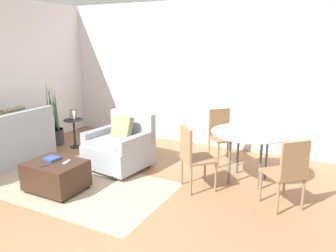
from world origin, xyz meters
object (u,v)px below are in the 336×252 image
object	(u,v)px
potted_plant	(54,129)
dining_chair_near_right	(288,170)
dining_chair_near_left	(193,154)
ottoman	(56,175)
tv_remote_secondary	(67,162)
armchair	(120,147)
picture_frame	(73,115)
dining_table	(250,138)
tv_remote_primary	(44,165)
side_table	(74,128)
dining_chair_far_left	(222,132)
book_stack	(52,159)

from	to	relation	value
potted_plant	dining_chair_near_right	distance (m)	4.54
potted_plant	dining_chair_near_left	distance (m)	3.32
ottoman	tv_remote_secondary	size ratio (longest dim) A/B	4.81
armchair	dining_chair_near_right	xyz separation A→B (m)	(2.59, -0.20, 0.17)
picture_frame	tv_remote_secondary	bearing A→B (deg)	-49.92
dining_table	dining_chair_near_right	distance (m)	0.89
armchair	tv_remote_primary	xyz separation A→B (m)	(-0.32, -1.26, 0.07)
side_table	dining_chair_far_left	xyz separation A→B (m)	(2.76, 0.57, 0.13)
tv_remote_primary	dining_chair_near_left	xyz separation A→B (m)	(1.67, 1.06, 0.10)
book_stack	potted_plant	distance (m)	2.12
side_table	ottoman	bearing A→B (deg)	-54.62
armchair	potted_plant	world-z (taller)	potted_plant
book_stack	dining_chair_near_right	bearing A→B (deg)	15.89
side_table	dining_chair_far_left	bearing A→B (deg)	11.61
dining_chair_near_right	dining_chair_far_left	distance (m)	1.75
picture_frame	dining_chair_near_right	distance (m)	4.05
armchair	book_stack	size ratio (longest dim) A/B	4.81
book_stack	dining_table	world-z (taller)	dining_table
picture_frame	armchair	bearing A→B (deg)	-18.35
potted_plant	side_table	xyz separation A→B (m)	(0.50, 0.03, 0.08)
tv_remote_primary	tv_remote_secondary	xyz separation A→B (m)	(0.17, 0.23, 0.00)
ottoman	side_table	distance (m)	1.92
potted_plant	dining_table	distance (m)	3.89
book_stack	dining_chair_near_left	bearing A→B (deg)	25.91
book_stack	tv_remote_primary	bearing A→B (deg)	-69.87
side_table	dining_chair_near_right	world-z (taller)	dining_chair_near_right
ottoman	tv_remote_secondary	xyz separation A→B (m)	(0.15, 0.07, 0.19)
tv_remote_secondary	dining_table	world-z (taller)	dining_table
tv_remote_primary	dining_chair_far_left	bearing A→B (deg)	53.89
potted_plant	dining_chair_far_left	distance (m)	3.31
tv_remote_secondary	dining_table	size ratio (longest dim) A/B	0.14
picture_frame	dining_chair_far_left	bearing A→B (deg)	11.61
picture_frame	dining_chair_near_right	world-z (taller)	dining_chair_near_right
armchair	dining_chair_near_right	distance (m)	2.60
book_stack	dining_chair_far_left	xyz separation A→B (m)	(1.75, 2.08, 0.09)
book_stack	potted_plant	size ratio (longest dim) A/B	0.16
dining_chair_near_left	tv_remote_secondary	bearing A→B (deg)	-151.22
armchair	dining_chair_near_left	world-z (taller)	dining_chair_near_left
potted_plant	dining_chair_near_right	bearing A→B (deg)	-8.08
tv_remote_secondary	picture_frame	distance (m)	1.96
armchair	book_stack	world-z (taller)	armchair
book_stack	potted_plant	bearing A→B (deg)	135.39
tv_remote_primary	picture_frame	bearing A→B (deg)	122.23
dining_chair_far_left	dining_chair_near_right	bearing A→B (deg)	-45.00
book_stack	tv_remote_secondary	distance (m)	0.25
tv_remote_primary	dining_chair_near_right	distance (m)	3.09
book_stack	picture_frame	distance (m)	1.84
side_table	picture_frame	bearing A→B (deg)	90.00
armchair	potted_plant	xyz separation A→B (m)	(-1.90, 0.44, -0.04)
dining_chair_far_left	book_stack	bearing A→B (deg)	-129.98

